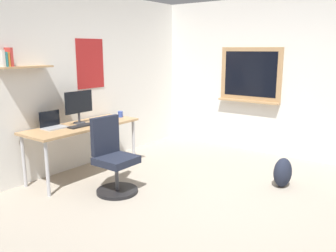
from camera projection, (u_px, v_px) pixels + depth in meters
ground_plane at (217, 207)px, 4.04m from camera, size 5.20×5.20×0.00m
wall_back at (73, 81)px, 5.20m from camera, size 5.00×0.30×2.60m
wall_right at (292, 79)px, 5.70m from camera, size 0.22×5.00×2.60m
desk at (82, 129)px, 4.95m from camera, size 1.67×0.63×0.73m
office_chair at (113, 160)px, 4.40m from camera, size 0.52×0.52×0.95m
laptop at (53, 124)px, 4.72m from camera, size 0.31×0.21×0.23m
monitor_primary at (79, 105)px, 4.97m from camera, size 0.46×0.17×0.46m
keyboard at (81, 126)px, 4.82m from camera, size 0.37×0.13×0.02m
computer_mouse at (97, 122)px, 5.04m from camera, size 0.10×0.06×0.03m
coffee_mug at (120, 114)px, 5.48m from camera, size 0.08×0.08×0.09m
backpack at (283, 172)px, 4.60m from camera, size 0.32×0.22×0.39m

